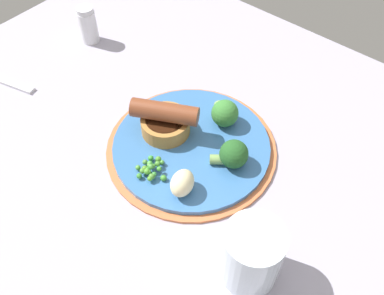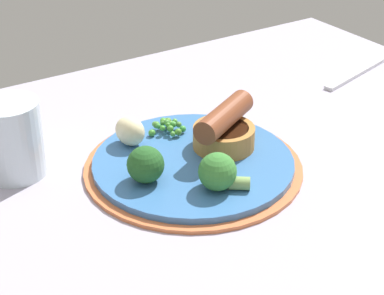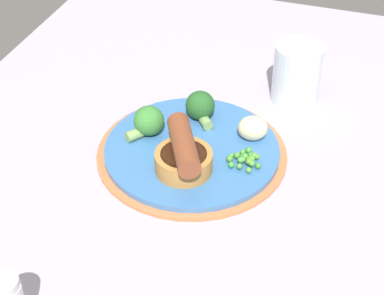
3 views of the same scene
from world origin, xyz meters
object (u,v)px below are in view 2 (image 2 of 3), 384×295
object	(u,v)px
dinner_plate	(192,165)
potato_chunk_1	(130,131)
pea_pile	(167,125)
fork	(356,73)
broccoli_floret_far	(146,165)
sausage_pudding	(224,130)
broccoli_floret_near	(219,172)
drinking_glass	(12,139)

from	to	relation	value
dinner_plate	potato_chunk_1	bearing A→B (deg)	-59.14
pea_pile	fork	xyz separation A→B (cm)	(-39.32, -2.36, -2.00)
broccoli_floret_far	potato_chunk_1	size ratio (longest dim) A/B	1.28
dinner_plate	fork	world-z (taller)	dinner_plate
potato_chunk_1	fork	world-z (taller)	potato_chunk_1
dinner_plate	pea_pile	xyz separation A→B (cm)	(-1.28, -8.44, 1.73)
sausage_pudding	broccoli_floret_near	distance (cm)	10.12
fork	broccoli_floret_near	bearing A→B (deg)	9.04
pea_pile	sausage_pudding	bearing A→B (deg)	117.12
sausage_pudding	drinking_glass	xyz separation A→B (cm)	(24.79, -10.93, 0.97)
sausage_pudding	broccoli_floret_far	size ratio (longest dim) A/B	1.98
broccoli_floret_near	potato_chunk_1	bearing A→B (deg)	-39.47
dinner_plate	sausage_pudding	distance (cm)	6.36
broccoli_floret_near	potato_chunk_1	world-z (taller)	broccoli_floret_near
pea_pile	dinner_plate	bearing A→B (deg)	81.34
broccoli_floret_near	broccoli_floret_far	bearing A→B (deg)	-7.78
dinner_plate	potato_chunk_1	size ratio (longest dim) A/B	6.36
sausage_pudding	broccoli_floret_far	xyz separation A→B (cm)	(12.68, 1.64, -0.39)
broccoli_floret_far	fork	distance (cm)	49.52
sausage_pudding	broccoli_floret_near	world-z (taller)	sausage_pudding
sausage_pudding	dinner_plate	bearing A→B (deg)	158.09
sausage_pudding	pea_pile	bearing A→B (deg)	89.47
potato_chunk_1	pea_pile	bearing A→B (deg)	-175.24
broccoli_floret_far	drinking_glass	xyz separation A→B (cm)	(12.11, -12.57, 1.35)
sausage_pudding	fork	distance (cm)	36.92
sausage_pudding	drinking_glass	world-z (taller)	drinking_glass
dinner_plate	fork	xyz separation A→B (cm)	(-40.60, -10.79, -0.27)
dinner_plate	broccoli_floret_far	size ratio (longest dim) A/B	4.98
potato_chunk_1	fork	xyz separation A→B (cm)	(-45.35, -2.86, -3.08)
pea_pile	drinking_glass	distance (cm)	21.14
drinking_glass	pea_pile	bearing A→B (deg)	171.68
dinner_plate	drinking_glass	distance (cm)	23.01
sausage_pudding	pea_pile	distance (cm)	9.04
drinking_glass	dinner_plate	bearing A→B (deg)	149.49
broccoli_floret_near	potato_chunk_1	size ratio (longest dim) A/B	1.33
sausage_pudding	potato_chunk_1	xyz separation A→B (cm)	(10.07, -7.40, -0.61)
broccoli_floret_near	drinking_glass	world-z (taller)	drinking_glass
pea_pile	potato_chunk_1	bearing A→B (deg)	4.76
dinner_plate	drinking_glass	bearing A→B (deg)	-30.51
potato_chunk_1	drinking_glass	bearing A→B (deg)	-13.50
broccoli_floret_near	pea_pile	bearing A→B (deg)	-61.45
broccoli_floret_far	fork	size ratio (longest dim) A/B	0.32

